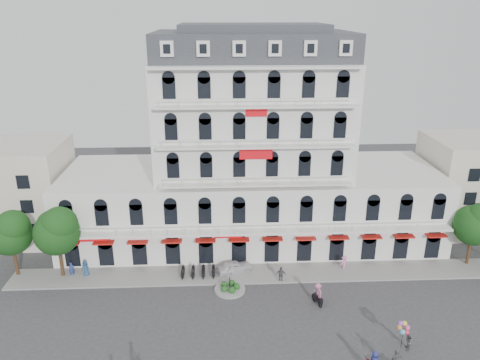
% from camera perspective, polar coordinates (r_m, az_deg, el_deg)
% --- Properties ---
extents(ground, '(120.00, 120.00, 0.00)m').
position_cam_1_polar(ground, '(44.81, 2.99, -17.43)').
color(ground, '#38383A').
rests_on(ground, ground).
extents(sidewalk, '(53.00, 4.00, 0.16)m').
position_cam_1_polar(sidewalk, '(52.16, 2.03, -11.33)').
color(sidewalk, gray).
rests_on(sidewalk, ground).
extents(main_building, '(45.00, 15.00, 25.80)m').
position_cam_1_polar(main_building, '(56.19, 1.43, 2.17)').
color(main_building, silver).
rests_on(main_building, ground).
extents(flank_building_west, '(14.00, 10.00, 12.00)m').
position_cam_1_polar(flank_building_west, '(64.79, -26.26, -1.22)').
color(flank_building_west, beige).
rests_on(flank_building_west, ground).
extents(traffic_island, '(3.20, 3.20, 1.60)m').
position_cam_1_polar(traffic_island, '(49.39, -1.24, -13.06)').
color(traffic_island, gray).
rests_on(traffic_island, ground).
extents(parked_scooter_row, '(4.40, 1.80, 1.10)m').
position_cam_1_polar(parked_scooter_row, '(51.94, -5.10, -11.65)').
color(parked_scooter_row, black).
rests_on(parked_scooter_row, ground).
extents(tree_west_outer, '(4.50, 4.48, 7.76)m').
position_cam_1_polar(tree_west_outer, '(54.97, -26.20, -5.61)').
color(tree_west_outer, '#382314').
rests_on(tree_west_outer, ground).
extents(tree_west_inner, '(4.76, 4.76, 8.25)m').
position_cam_1_polar(tree_west_inner, '(52.60, -21.44, -5.62)').
color(tree_west_inner, '#382314').
rests_on(tree_west_inner, ground).
extents(tree_east_inner, '(4.40, 4.37, 7.57)m').
position_cam_1_polar(tree_east_inner, '(57.61, 26.70, -4.69)').
color(tree_east_inner, '#382314').
rests_on(tree_east_inner, ground).
extents(parked_car, '(4.29, 2.92, 1.36)m').
position_cam_1_polar(parked_car, '(52.15, -0.69, -10.55)').
color(parked_car, silver).
rests_on(parked_car, ground).
extents(rider_center, '(1.08, 1.63, 2.34)m').
position_cam_1_polar(rider_center, '(47.48, 9.45, -13.44)').
color(rider_center, black).
rests_on(rider_center, ground).
extents(pedestrian_left, '(1.04, 0.81, 1.87)m').
position_cam_1_polar(pedestrian_left, '(54.03, -18.31, -10.20)').
color(pedestrian_left, navy).
rests_on(pedestrian_left, ground).
extents(pedestrian_mid, '(1.13, 0.67, 1.80)m').
position_cam_1_polar(pedestrian_mid, '(50.57, 5.03, -11.42)').
color(pedestrian_mid, '#4D4D53').
rests_on(pedestrian_mid, ground).
extents(pedestrian_right, '(1.28, 1.05, 1.73)m').
position_cam_1_polar(pedestrian_right, '(53.78, 12.56, -9.83)').
color(pedestrian_right, pink).
rests_on(pedestrian_right, ground).
extents(pedestrian_far, '(0.74, 0.65, 1.69)m').
position_cam_1_polar(pedestrian_far, '(54.49, -19.82, -10.22)').
color(pedestrian_far, navy).
rests_on(pedestrian_far, ground).
extents(balloon_vendor, '(1.33, 1.25, 2.45)m').
position_cam_1_polar(balloon_vendor, '(43.99, 19.58, -17.46)').
color(balloon_vendor, '#57565E').
rests_on(balloon_vendor, ground).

